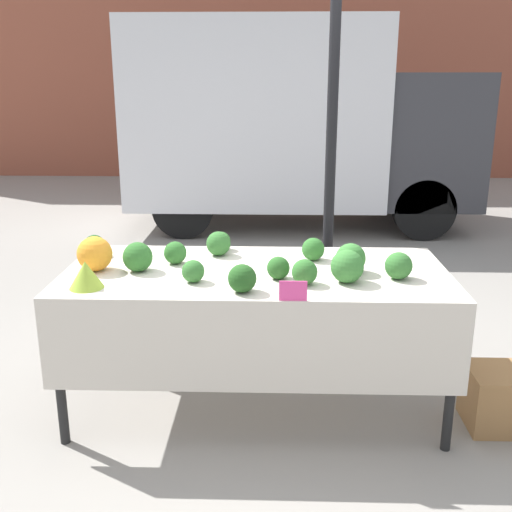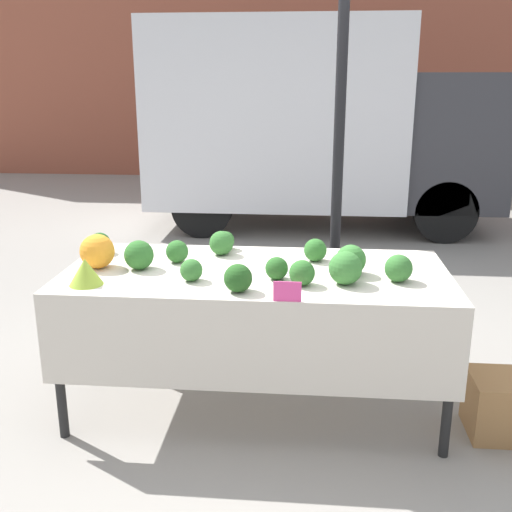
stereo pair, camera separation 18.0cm
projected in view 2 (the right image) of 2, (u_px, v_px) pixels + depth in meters
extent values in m
plane|color=gray|center=(256.00, 404.00, 3.50)|extent=(40.00, 40.00, 0.00)
cube|color=brown|center=(298.00, 3.00, 10.96)|extent=(16.00, 0.60, 6.32)
cylinder|color=black|center=(338.00, 172.00, 3.87)|extent=(0.07, 0.07, 2.48)
cube|color=silver|center=(277.00, 113.00, 7.48)|extent=(3.06, 1.89, 2.18)
cube|color=#333338|center=(447.00, 139.00, 7.39)|extent=(1.15, 1.74, 1.57)
cylinder|color=black|center=(445.00, 211.00, 6.89)|extent=(0.72, 0.22, 0.72)
cylinder|color=black|center=(422.00, 188.00, 8.34)|extent=(0.72, 0.22, 0.72)
cylinder|color=black|center=(203.00, 207.00, 7.13)|extent=(0.72, 0.22, 0.72)
cylinder|color=black|center=(221.00, 185.00, 8.58)|extent=(0.72, 0.22, 0.72)
cube|color=beige|center=(256.00, 273.00, 3.27)|extent=(2.09, 0.95, 0.03)
cube|color=beige|center=(247.00, 350.00, 2.89)|extent=(2.09, 0.01, 0.45)
cylinder|color=black|center=(58.00, 369.00, 3.07)|extent=(0.05, 0.05, 0.79)
cylinder|color=black|center=(450.00, 385.00, 2.90)|extent=(0.05, 0.05, 0.79)
cylinder|color=black|center=(110.00, 309.00, 3.87)|extent=(0.05, 0.05, 0.79)
cylinder|color=black|center=(420.00, 319.00, 3.70)|extent=(0.05, 0.05, 0.79)
sphere|color=orange|center=(97.00, 251.00, 3.28)|extent=(0.19, 0.19, 0.19)
cone|color=#93B238|center=(86.00, 272.00, 3.01)|extent=(0.17, 0.17, 0.14)
sphere|color=#387533|center=(351.00, 260.00, 3.17)|extent=(0.16, 0.16, 0.16)
sphere|color=#2D6628|center=(315.00, 250.00, 3.41)|extent=(0.13, 0.13, 0.13)
sphere|color=#2D6628|center=(177.00, 251.00, 3.38)|extent=(0.13, 0.13, 0.13)
sphere|color=#336B2D|center=(399.00, 268.00, 3.06)|extent=(0.14, 0.14, 0.14)
sphere|color=#2D6628|center=(302.00, 273.00, 3.01)|extent=(0.13, 0.13, 0.13)
sphere|color=#336B2D|center=(221.00, 243.00, 3.53)|extent=(0.14, 0.14, 0.14)
sphere|color=#336B2D|center=(191.00, 270.00, 3.07)|extent=(0.12, 0.12, 0.12)
sphere|color=#387533|center=(345.00, 268.00, 3.02)|extent=(0.17, 0.17, 0.17)
sphere|color=#2D6628|center=(225.00, 240.00, 3.65)|extent=(0.11, 0.11, 0.11)
sphere|color=#23511E|center=(100.00, 243.00, 3.56)|extent=(0.12, 0.12, 0.12)
sphere|color=#2D6628|center=(139.00, 255.00, 3.26)|extent=(0.16, 0.16, 0.16)
sphere|color=#285B23|center=(277.00, 268.00, 3.10)|extent=(0.12, 0.12, 0.12)
sphere|color=#23511E|center=(238.00, 278.00, 2.91)|extent=(0.14, 0.14, 0.14)
cube|color=#EF4793|center=(287.00, 292.00, 2.79)|extent=(0.13, 0.01, 0.10)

